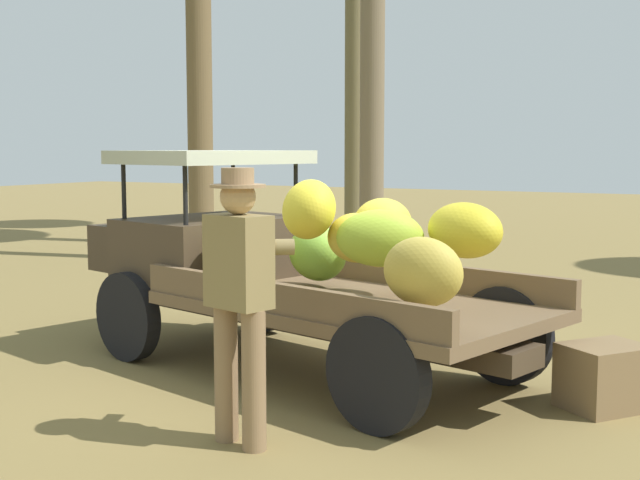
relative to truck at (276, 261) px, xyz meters
The scene contains 4 objects.
ground_plane 0.92m from the truck, behind, with size 60.00×60.00×0.00m, color olive.
truck is the anchor object (origin of this frame).
farmer 1.97m from the truck, 114.86° to the left, with size 0.54×0.50×1.73m.
wooden_crate 2.78m from the truck, behind, with size 0.57×0.45×0.46m, color brown.
Camera 1 is at (-3.52, 6.08, 1.85)m, focal length 47.48 mm.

